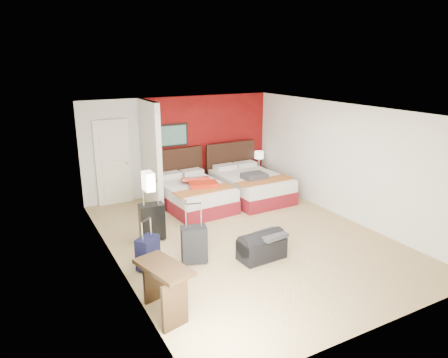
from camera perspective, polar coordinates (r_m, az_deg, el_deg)
ground at (r=8.16m, az=2.95°, el=-8.12°), size 6.50×6.50×0.00m
room_walls at (r=8.41m, az=-10.24°, el=1.48°), size 5.02×6.52×2.50m
red_accent_panel at (r=10.83m, az=-2.44°, el=5.05°), size 3.50×0.04×2.50m
partition_wall at (r=9.63m, az=-10.21°, el=3.35°), size 0.12×1.20×2.50m
entry_door at (r=10.04m, az=-15.28°, el=2.24°), size 0.82×0.06×2.05m
bed_left at (r=9.65m, az=-4.24°, el=-2.34°), size 1.48×2.03×0.58m
bed_right at (r=10.27m, az=3.79°, el=-1.07°), size 1.47×2.06×0.60m
red_suitcase_open at (r=9.49m, az=-3.48°, el=-0.44°), size 0.85×1.02×0.11m
jacket_bundle at (r=9.87m, az=4.27°, el=0.42°), size 0.55×0.44×0.13m
nightstand at (r=11.44m, az=4.87°, el=0.46°), size 0.39×0.39×0.50m
table_lamp at (r=11.32m, az=4.92°, el=2.77°), size 0.33×0.33×0.45m
suitcase_black at (r=8.03m, az=-10.04°, el=-6.07°), size 0.49×0.34×0.70m
suitcase_charcoal at (r=7.09m, az=-4.20°, el=-9.31°), size 0.49×0.37×0.63m
suitcase_navy at (r=7.01m, az=-10.60°, el=-10.30°), size 0.46×0.43×0.54m
duffel_bag at (r=7.29m, az=5.29°, el=-9.56°), size 0.84×0.48×0.41m
jacket_draped at (r=7.22m, az=6.56°, el=-7.73°), size 0.54×0.47×0.07m
desk at (r=5.83m, az=-8.32°, el=-15.04°), size 0.65×0.96×0.73m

